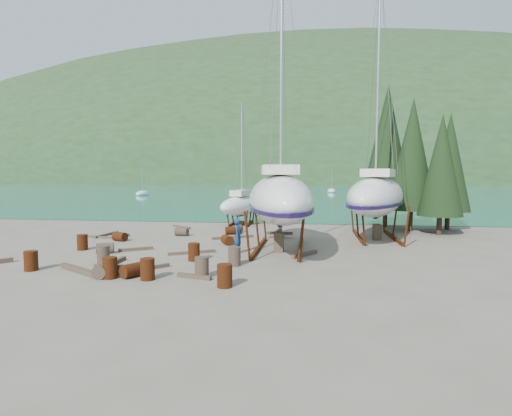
# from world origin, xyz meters

# --- Properties ---
(ground) EXTENTS (600.00, 600.00, 0.00)m
(ground) POSITION_xyz_m (0.00, 0.00, 0.00)
(ground) COLOR #675C51
(ground) RESTS_ON ground
(bay_water) EXTENTS (700.00, 700.00, 0.00)m
(bay_water) POSITION_xyz_m (0.00, 315.00, 0.01)
(bay_water) COLOR teal
(bay_water) RESTS_ON ground
(far_hill) EXTENTS (800.00, 360.00, 110.00)m
(far_hill) POSITION_xyz_m (0.00, 320.00, 0.00)
(far_hill) COLOR #21371B
(far_hill) RESTS_ON ground
(far_house_left) EXTENTS (6.60, 5.60, 5.60)m
(far_house_left) POSITION_xyz_m (-60.00, 190.00, 2.92)
(far_house_left) COLOR beige
(far_house_left) RESTS_ON ground
(far_house_center) EXTENTS (6.60, 5.60, 5.60)m
(far_house_center) POSITION_xyz_m (-20.00, 190.00, 2.92)
(far_house_center) COLOR beige
(far_house_center) RESTS_ON ground
(far_house_right) EXTENTS (6.60, 5.60, 5.60)m
(far_house_right) POSITION_xyz_m (30.00, 190.00, 2.92)
(far_house_right) COLOR beige
(far_house_right) RESTS_ON ground
(cypress_near_right) EXTENTS (3.60, 3.60, 10.00)m
(cypress_near_right) POSITION_xyz_m (12.50, 12.00, 5.79)
(cypress_near_right) COLOR black
(cypress_near_right) RESTS_ON ground
(cypress_mid_right) EXTENTS (3.06, 3.06, 8.50)m
(cypress_mid_right) POSITION_xyz_m (14.00, 10.00, 4.92)
(cypress_mid_right) COLOR black
(cypress_mid_right) RESTS_ON ground
(cypress_back_left) EXTENTS (4.14, 4.14, 11.50)m
(cypress_back_left) POSITION_xyz_m (11.00, 14.00, 6.66)
(cypress_back_left) COLOR black
(cypress_back_left) RESTS_ON ground
(cypress_far_right) EXTENTS (3.24, 3.24, 9.00)m
(cypress_far_right) POSITION_xyz_m (15.50, 13.00, 5.21)
(cypress_far_right) COLOR black
(cypress_far_right) RESTS_ON ground
(moored_boat_left) EXTENTS (2.00, 5.00, 6.05)m
(moored_boat_left) POSITION_xyz_m (-30.00, 60.00, 0.39)
(moored_boat_left) COLOR white
(moored_boat_left) RESTS_ON ground
(moored_boat_mid) EXTENTS (2.00, 5.00, 6.05)m
(moored_boat_mid) POSITION_xyz_m (10.00, 80.00, 0.39)
(moored_boat_mid) COLOR white
(moored_boat_mid) RESTS_ON ground
(moored_boat_far) EXTENTS (2.00, 5.00, 6.05)m
(moored_boat_far) POSITION_xyz_m (-8.00, 110.00, 0.39)
(moored_boat_far) COLOR white
(moored_boat_far) RESTS_ON ground
(large_sailboat_near) EXTENTS (5.04, 11.97, 18.28)m
(large_sailboat_near) POSITION_xyz_m (3.24, 2.83, 2.94)
(large_sailboat_near) COLOR white
(large_sailboat_near) RESTS_ON ground
(large_sailboat_far) EXTENTS (6.36, 11.51, 17.48)m
(large_sailboat_far) POSITION_xyz_m (9.30, 7.79, 2.85)
(large_sailboat_far) COLOR white
(large_sailboat_far) RESTS_ON ground
(small_sailboat_shore) EXTENTS (3.85, 6.74, 10.29)m
(small_sailboat_shore) POSITION_xyz_m (-0.90, 13.88, 1.70)
(small_sailboat_shore) COLOR white
(small_sailboat_shore) RESTS_ON ground
(worker) EXTENTS (0.50, 0.72, 1.89)m
(worker) POSITION_xyz_m (1.09, 1.51, 0.95)
(worker) COLOR navy
(worker) RESTS_ON ground
(drum_1) EXTENTS (0.67, 0.94, 0.58)m
(drum_1) POSITION_xyz_m (-3.55, -4.33, 0.29)
(drum_1) COLOR #2D2823
(drum_1) RESTS_ON ground
(drum_2) EXTENTS (1.03, 0.85, 0.58)m
(drum_2) POSITION_xyz_m (-7.15, 4.37, 0.29)
(drum_2) COLOR #51290E
(drum_2) RESTS_ON ground
(drum_3) EXTENTS (0.58, 0.58, 0.88)m
(drum_3) POSITION_xyz_m (-3.15, -4.45, 0.44)
(drum_3) COLOR #51290E
(drum_3) RESTS_ON ground
(drum_4) EXTENTS (1.03, 0.86, 0.58)m
(drum_4) POSITION_xyz_m (-0.60, 8.17, 0.29)
(drum_4) COLOR #51290E
(drum_4) RESTS_ON ground
(drum_5) EXTENTS (0.58, 0.58, 0.88)m
(drum_5) POSITION_xyz_m (1.46, -1.49, 0.44)
(drum_5) COLOR #2D2823
(drum_5) RESTS_ON ground
(drum_6) EXTENTS (0.95, 1.05, 0.58)m
(drum_6) POSITION_xyz_m (-0.05, 4.01, 0.29)
(drum_6) COLOR #51290E
(drum_6) RESTS_ON ground
(drum_7) EXTENTS (0.58, 0.58, 0.88)m
(drum_7) POSITION_xyz_m (1.78, -5.08, 0.44)
(drum_7) COLOR #51290E
(drum_7) RESTS_ON ground
(drum_8) EXTENTS (0.58, 0.58, 0.88)m
(drum_8) POSITION_xyz_m (-7.82, 1.23, 0.44)
(drum_8) COLOR #51290E
(drum_8) RESTS_ON ground
(drum_9) EXTENTS (0.93, 0.67, 0.58)m
(drum_9) POSITION_xyz_m (-3.94, 7.09, 0.29)
(drum_9) COLOR #2D2823
(drum_9) RESTS_ON ground
(drum_10) EXTENTS (0.58, 0.58, 0.88)m
(drum_10) POSITION_xyz_m (-1.54, -4.46, 0.44)
(drum_10) COLOR #51290E
(drum_10) RESTS_ON ground
(drum_11) EXTENTS (0.88, 1.04, 0.58)m
(drum_11) POSITION_xyz_m (-0.38, 8.99, 0.29)
(drum_11) COLOR #2D2823
(drum_11) RESTS_ON ground
(drum_12) EXTENTS (0.94, 1.05, 0.58)m
(drum_12) POSITION_xyz_m (-2.34, -4.14, 0.29)
(drum_12) COLOR #51290E
(drum_12) RESTS_ON ground
(drum_13) EXTENTS (0.58, 0.58, 0.88)m
(drum_13) POSITION_xyz_m (-7.29, -3.67, 0.44)
(drum_13) COLOR #51290E
(drum_13) RESTS_ON ground
(drum_14) EXTENTS (0.58, 0.58, 0.88)m
(drum_14) POSITION_xyz_m (-0.73, -0.69, 0.44)
(drum_14) COLOR #51290E
(drum_14) RESTS_ON ground
(drum_15) EXTENTS (1.03, 0.87, 0.58)m
(drum_15) POSITION_xyz_m (-6.01, 0.43, 0.29)
(drum_15) COLOR #2D2823
(drum_15) RESTS_ON ground
(drum_16) EXTENTS (0.58, 0.58, 0.88)m
(drum_16) POSITION_xyz_m (-4.75, -2.05, 0.44)
(drum_16) COLOR #2D2823
(drum_16) RESTS_ON ground
(drum_17) EXTENTS (0.58, 0.58, 0.88)m
(drum_17) POSITION_xyz_m (0.56, -3.89, 0.44)
(drum_17) COLOR #2D2823
(drum_17) RESTS_ON ground
(timber_0) EXTENTS (1.95, 1.50, 0.14)m
(timber_0) POSITION_xyz_m (-5.36, 11.27, 0.07)
(timber_0) COLOR brown
(timber_0) RESTS_ON ground
(timber_1) EXTENTS (1.32, 1.79, 0.19)m
(timber_1) POSITION_xyz_m (4.69, 1.21, 0.10)
(timber_1) COLOR brown
(timber_1) RESTS_ON ground
(timber_2) EXTENTS (1.80, 1.25, 0.19)m
(timber_2) POSITION_xyz_m (-8.34, 6.84, 0.09)
(timber_2) COLOR brown
(timber_2) RESTS_ON ground
(timber_4) EXTENTS (1.67, 1.17, 0.17)m
(timber_4) POSITION_xyz_m (-4.73, 1.43, 0.09)
(timber_4) COLOR brown
(timber_4) RESTS_ON ground
(timber_5) EXTENTS (1.89, 2.18, 0.16)m
(timber_5) POSITION_xyz_m (-2.40, -3.10, 0.08)
(timber_5) COLOR brown
(timber_5) RESTS_ON ground
(timber_6) EXTENTS (0.61, 1.97, 0.19)m
(timber_6) POSITION_xyz_m (2.53, 9.61, 0.10)
(timber_6) COLOR brown
(timber_6) RESTS_ON ground
(timber_7) EXTENTS (1.55, 0.59, 0.17)m
(timber_7) POSITION_xyz_m (0.27, -4.01, 0.09)
(timber_7) COLOR brown
(timber_7) RESTS_ON ground
(timber_10) EXTENTS (2.57, 1.63, 0.16)m
(timber_10) POSITION_xyz_m (-0.17, 6.43, 0.08)
(timber_10) COLOR brown
(timber_10) RESTS_ON ground
(timber_11) EXTENTS (2.32, 1.39, 0.15)m
(timber_11) POSITION_xyz_m (-1.33, 0.96, 0.08)
(timber_11) COLOR brown
(timber_11) RESTS_ON ground
(timber_13) EXTENTS (0.87, 0.99, 0.22)m
(timber_13) POSITION_xyz_m (-9.78, -2.55, 0.11)
(timber_13) COLOR brown
(timber_13) RESTS_ON ground
(timber_15) EXTENTS (3.12, 0.80, 0.15)m
(timber_15) POSITION_xyz_m (-9.24, 5.36, 0.07)
(timber_15) COLOR brown
(timber_15) RESTS_ON ground
(timber_16) EXTENTS (2.88, 1.91, 0.23)m
(timber_16) POSITION_xyz_m (-4.84, -3.82, 0.11)
(timber_16) COLOR brown
(timber_16) RESTS_ON ground
(timber_17) EXTENTS (0.43, 2.69, 0.16)m
(timber_17) POSITION_xyz_m (-9.17, 6.44, 0.08)
(timber_17) COLOR brown
(timber_17) RESTS_ON ground
(timber_pile_fore) EXTENTS (1.80, 1.80, 0.60)m
(timber_pile_fore) POSITION_xyz_m (-3.32, -3.75, 0.30)
(timber_pile_fore) COLOR brown
(timber_pile_fore) RESTS_ON ground
(timber_pile_aft) EXTENTS (1.80, 1.80, 0.60)m
(timber_pile_aft) POSITION_xyz_m (2.89, 7.26, 0.30)
(timber_pile_aft) COLOR brown
(timber_pile_aft) RESTS_ON ground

